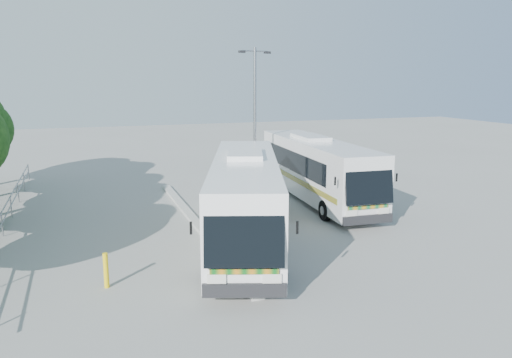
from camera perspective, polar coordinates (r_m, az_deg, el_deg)
name	(u,v)px	position (r m, az deg, el deg)	size (l,w,h in m)	color
ground	(262,233)	(20.68, 0.68, -6.14)	(100.00, 100.00, 0.00)	gray
kerb_divider	(196,223)	(21.88, -6.83, -5.02)	(0.40, 16.00, 0.15)	#B2B2AD
railing	(5,212)	(23.38, -26.79, -3.43)	(0.06, 22.00, 1.00)	gray
coach_main	(245,197)	(19.08, -1.25, -2.12)	(5.88, 11.78, 3.23)	white
coach_adjacent	(317,168)	(25.82, 6.94, 1.24)	(3.01, 11.38, 3.12)	silver
lamppost	(255,115)	(26.64, -0.13, 7.28)	(1.90, 0.60, 7.82)	gray
bollard	(106,270)	(15.96, -16.77, -9.97)	(0.15, 0.15, 1.09)	yellow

